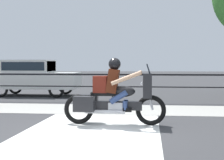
# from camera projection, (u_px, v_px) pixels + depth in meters

# --- Properties ---
(ground_plane) EXTENTS (120.00, 120.00, 0.00)m
(ground_plane) POSITION_uv_depth(u_px,v_px,m) (86.00, 130.00, 7.49)
(ground_plane) COLOR #38383A
(sidewalk_band) EXTENTS (44.00, 2.40, 0.01)m
(sidewalk_band) POSITION_uv_depth(u_px,v_px,m) (106.00, 109.00, 10.86)
(sidewalk_band) COLOR #A8A59E
(sidewalk_band) RESTS_ON ground
(crosswalk_band) EXTENTS (2.90, 6.00, 0.01)m
(crosswalk_band) POSITION_uv_depth(u_px,v_px,m) (91.00, 132.00, 7.27)
(crosswalk_band) COLOR silver
(crosswalk_band) RESTS_ON ground
(fence_railing) EXTENTS (36.00, 0.05, 1.07)m
(fence_railing) POSITION_uv_depth(u_px,v_px,m) (113.00, 80.00, 12.82)
(fence_railing) COLOR black
(fence_railing) RESTS_ON ground
(motorcycle) EXTENTS (2.43, 0.76, 1.58)m
(motorcycle) POSITION_uv_depth(u_px,v_px,m) (114.00, 95.00, 8.10)
(motorcycle) COLOR black
(motorcycle) RESTS_ON ground
(parked_car) EXTENTS (3.99, 1.79, 1.63)m
(parked_car) POSITION_uv_depth(u_px,v_px,m) (33.00, 75.00, 15.50)
(parked_car) COLOR silver
(parked_car) RESTS_ON ground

